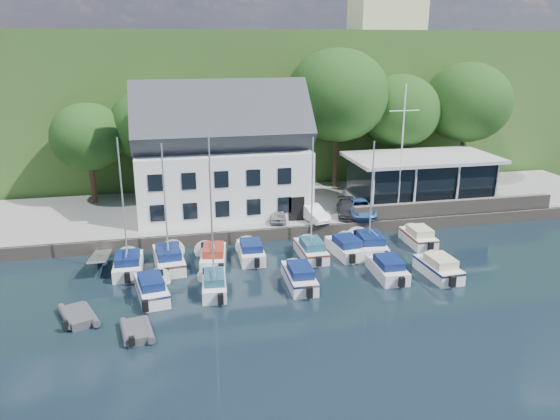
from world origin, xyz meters
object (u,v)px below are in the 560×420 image
at_px(flagpole, 402,150).
at_px(boat_r1_1, 165,204).
at_px(car_blue, 360,207).
at_px(dinghy_0, 78,315).
at_px(car_white, 312,212).
at_px(boat_r1_4, 312,201).
at_px(boat_r2_3, 387,266).
at_px(harbor_building, 222,161).
at_px(boat_r1_2, 211,205).
at_px(dinghy_1, 137,330).
at_px(boat_r2_4, 438,266).
at_px(car_dgrey, 347,209).
at_px(boat_r2_1, 212,230).
at_px(boat_r1_0, 124,212).
at_px(boat_r1_6, 372,194).
at_px(boat_r1_3, 251,250).
at_px(car_silver, 278,213).
at_px(boat_r2_2, 299,275).
at_px(club_pavilion, 420,178).
at_px(boat_r2_0, 151,286).
at_px(boat_r1_7, 418,235).

distance_m(flagpole, boat_r1_1, 20.30).
distance_m(car_blue, dinghy_0, 24.27).
xyz_separation_m(car_white, dinghy_0, (-16.83, -11.53, -1.29)).
bearing_deg(boat_r1_4, flagpole, 31.43).
xyz_separation_m(boat_r1_4, boat_r2_3, (4.09, -4.29, -3.54)).
height_order(harbor_building, boat_r1_2, harbor_building).
height_order(boat_r1_2, boat_r2_3, boat_r1_2).
relative_size(harbor_building, dinghy_1, 5.18).
bearing_deg(car_blue, car_white, -167.81).
bearing_deg(car_blue, boat_r2_4, -74.42).
relative_size(boat_r1_1, boat_r2_3, 1.62).
distance_m(boat_r2_3, dinghy_1, 16.70).
bearing_deg(car_dgrey, dinghy_0, -134.02).
height_order(car_white, boat_r2_1, boat_r2_1).
distance_m(boat_r1_0, boat_r1_6, 17.35).
relative_size(boat_r1_2, boat_r1_3, 1.59).
relative_size(boat_r1_4, boat_r2_4, 1.53).
relative_size(car_blue, dinghy_0, 1.38).
relative_size(car_silver, boat_r1_0, 0.39).
bearing_deg(boat_r2_2, boat_r2_1, 179.59).
distance_m(flagpole, boat_r1_3, 15.70).
bearing_deg(dinghy_0, boat_r2_2, -13.32).
bearing_deg(boat_r1_1, boat_r2_3, -23.43).
bearing_deg(dinghy_1, dinghy_0, 135.15).
height_order(club_pavilion, boat_r2_1, boat_r2_1).
bearing_deg(boat_r2_0, boat_r1_7, 4.68).
bearing_deg(boat_r1_6, boat_r2_1, -153.62).
bearing_deg(boat_r1_2, boat_r1_1, -174.67).
bearing_deg(boat_r2_1, boat_r2_4, 1.46).
bearing_deg(flagpole, car_blue, -176.66).
xyz_separation_m(harbor_building, boat_r2_0, (-6.00, -13.51, -4.63)).
relative_size(boat_r1_2, boat_r2_3, 1.53).
height_order(boat_r1_7, boat_r2_3, boat_r1_7).
bearing_deg(boat_r1_4, boat_r2_4, -35.08).
xyz_separation_m(boat_r1_0, dinghy_1, (0.80, -8.63, -3.97)).
distance_m(harbor_building, dinghy_1, 19.88).
xyz_separation_m(harbor_building, boat_r1_7, (14.03, -8.65, -4.64)).
bearing_deg(boat_r1_2, boat_r1_3, 16.25).
xyz_separation_m(boat_r1_3, dinghy_0, (-10.98, -6.84, -0.34)).
height_order(boat_r1_0, boat_r1_7, boat_r1_0).
xyz_separation_m(boat_r1_7, boat_r2_2, (-10.77, -5.13, 0.01)).
bearing_deg(boat_r2_4, boat_r1_3, 150.85).
relative_size(car_blue, boat_r1_6, 0.46).
distance_m(car_white, boat_r2_2, 10.36).
relative_size(harbor_building, club_pavilion, 1.09).
bearing_deg(club_pavilion, boat_r1_1, -159.68).
distance_m(flagpole, boat_r2_3, 12.79).
height_order(flagpole, boat_r1_2, flagpole).
bearing_deg(boat_r2_3, boat_r1_6, 86.21).
bearing_deg(car_dgrey, boat_r1_7, -36.55).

